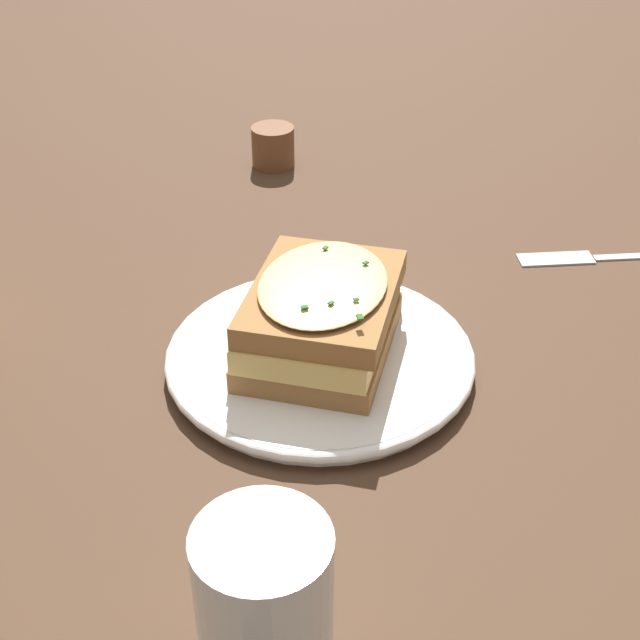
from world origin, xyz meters
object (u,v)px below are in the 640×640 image
object	(u,v)px
condiment_pot	(273,146)
sandwich	(321,316)
dinner_plate	(320,357)
fork	(594,257)
water_glass	(265,617)

from	to	relation	value
condiment_pot	sandwich	bearing A→B (deg)	-114.67
dinner_plate	fork	bearing A→B (deg)	-0.14
sandwich	condiment_pot	xyz separation A→B (m)	(0.15, 0.33, -0.02)
dinner_plate	fork	world-z (taller)	dinner_plate
fork	sandwich	bearing A→B (deg)	117.79
sandwich	water_glass	world-z (taller)	water_glass
dinner_plate	water_glass	size ratio (longest dim) A/B	2.12
fork	water_glass	bearing A→B (deg)	142.39
sandwich	fork	world-z (taller)	sandwich
sandwich	water_glass	bearing A→B (deg)	-128.55
dinner_plate	condiment_pot	world-z (taller)	condiment_pot
condiment_pot	water_glass	bearing A→B (deg)	-120.57
dinner_plate	sandwich	world-z (taller)	sandwich
sandwich	water_glass	size ratio (longest dim) A/B	1.52
fork	condiment_pot	distance (m)	0.36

